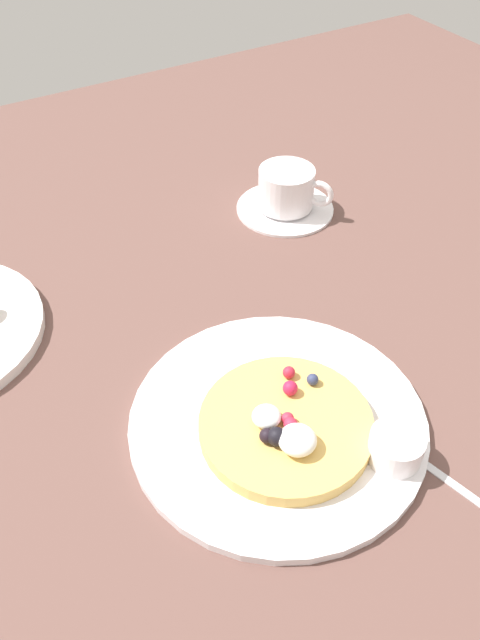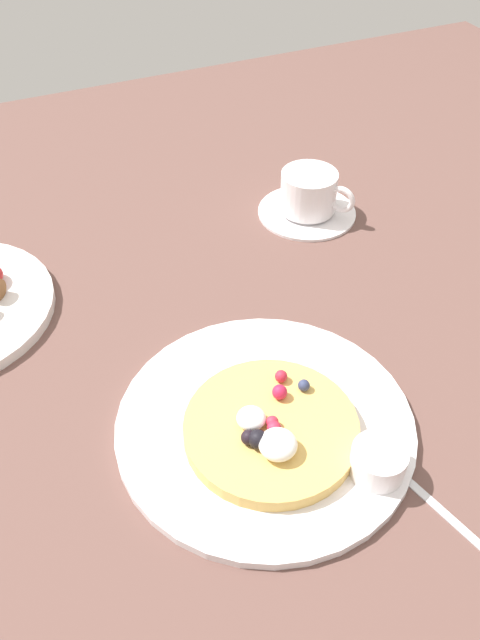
{
  "view_description": "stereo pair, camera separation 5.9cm",
  "coord_description": "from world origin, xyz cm",
  "px_view_note": "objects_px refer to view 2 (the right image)",
  "views": [
    {
      "loc": [
        -18.78,
        -40.72,
        52.58
      ],
      "look_at": [
        7.33,
        3.64,
        4.0
      ],
      "focal_mm": 36.51,
      "sensor_mm": 36.0,
      "label": 1
    },
    {
      "loc": [
        -13.58,
        -43.4,
        52.58
      ],
      "look_at": [
        7.33,
        3.64,
        4.0
      ],
      "focal_mm": 36.51,
      "sensor_mm": 36.0,
      "label": 2
    }
  ],
  "objects_px": {
    "syrup_ramekin": "(378,461)",
    "coffee_cup": "(310,191)",
    "coffee_saucer": "(307,211)",
    "pancake_plate": "(265,424)"
  },
  "relations": [
    {
      "from": "syrup_ramekin",
      "to": "coffee_saucer",
      "type": "xyz_separation_m",
      "value": [
        0.15,
        0.41,
        -0.02
      ]
    },
    {
      "from": "pancake_plate",
      "to": "coffee_cup",
      "type": "height_order",
      "value": "coffee_cup"
    },
    {
      "from": "coffee_saucer",
      "to": "pancake_plate",
      "type": "bearing_deg",
      "value": -124.48
    },
    {
      "from": "pancake_plate",
      "to": "coffee_cup",
      "type": "distance_m",
      "value": 0.39
    },
    {
      "from": "syrup_ramekin",
      "to": "coffee_saucer",
      "type": "relative_size",
      "value": 0.37
    },
    {
      "from": "pancake_plate",
      "to": "coffee_cup",
      "type": "relative_size",
      "value": 3.06
    },
    {
      "from": "syrup_ramekin",
      "to": "coffee_cup",
      "type": "relative_size",
      "value": 0.53
    },
    {
      "from": "pancake_plate",
      "to": "syrup_ramekin",
      "type": "xyz_separation_m",
      "value": [
        0.07,
        -0.09,
        0.02
      ]
    },
    {
      "from": "coffee_saucer",
      "to": "syrup_ramekin",
      "type": "bearing_deg",
      "value": -109.93
    },
    {
      "from": "coffee_saucer",
      "to": "coffee_cup",
      "type": "bearing_deg",
      "value": -54.08
    }
  ]
}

